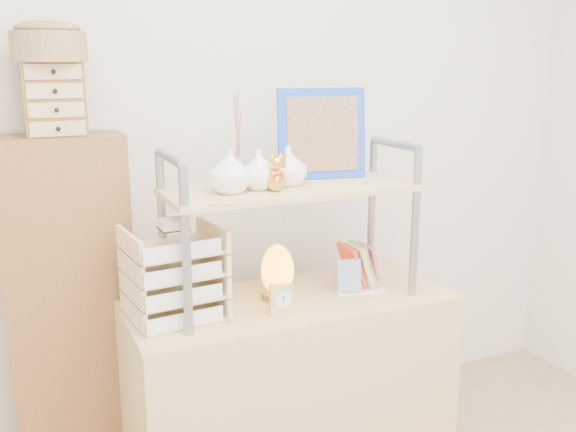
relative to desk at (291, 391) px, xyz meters
name	(u,v)px	position (x,y,z in m)	size (l,w,h in m)	color
room_shell	(443,19)	(0.00, -0.81, 1.32)	(3.42, 3.41, 2.61)	silver
desk	(291,391)	(0.00, 0.00, 0.00)	(1.20, 0.50, 0.75)	tan
cabinet	(71,315)	(-0.74, 0.37, 0.30)	(0.45, 0.24, 1.35)	brown
hutch	(286,183)	(-0.01, 0.01, 0.81)	(0.90, 0.34, 0.76)	gray
letter_tray	(175,279)	(-0.43, 0.00, 0.51)	(0.31, 0.29, 0.35)	#D6BA80
salt_lamp	(277,271)	(-0.05, 0.02, 0.48)	(0.14, 0.13, 0.21)	brown
desk_clock	(281,300)	(-0.10, -0.13, 0.43)	(0.08, 0.05, 0.11)	tan
postcard_stand	(360,283)	(0.26, -0.05, 0.41)	(0.19, 0.10, 0.13)	white
drawer_chest	(54,99)	(-0.74, 0.35, 1.10)	(0.20, 0.16, 0.25)	brown
woven_basket	(49,47)	(-0.74, 0.35, 1.28)	(0.25, 0.25, 0.10)	olive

